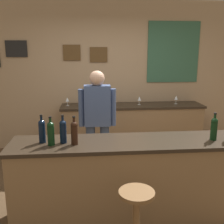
{
  "coord_description": "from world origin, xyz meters",
  "views": [
    {
      "loc": [
        -0.41,
        -3.12,
        1.88
      ],
      "look_at": [
        -0.09,
        0.45,
        1.05
      ],
      "focal_mm": 42.59,
      "sensor_mm": 36.0,
      "label": 1
    }
  ],
  "objects": [
    {
      "name": "wine_glass_d",
      "position": [
        1.24,
        1.67,
        1.01
      ],
      "size": [
        0.07,
        0.07,
        0.16
      ],
      "color": "silver",
      "rests_on": "side_counter"
    },
    {
      "name": "wine_glass_b",
      "position": [
        -0.49,
        1.57,
        1.01
      ],
      "size": [
        0.07,
        0.07,
        0.16
      ],
      "color": "silver",
      "rests_on": "side_counter"
    },
    {
      "name": "wine_glass_a",
      "position": [
        -0.79,
        1.68,
        1.01
      ],
      "size": [
        0.07,
        0.07,
        0.16
      ],
      "color": "silver",
      "rests_on": "side_counter"
    },
    {
      "name": "back_wall",
      "position": [
        0.01,
        2.03,
        1.41
      ],
      "size": [
        6.0,
        0.09,
        2.8
      ],
      "color": "tan",
      "rests_on": "ground_plane"
    },
    {
      "name": "wine_glass_c",
      "position": [
        0.53,
        1.66,
        1.01
      ],
      "size": [
        0.07,
        0.07,
        0.16
      ],
      "color": "silver",
      "rests_on": "side_counter"
    },
    {
      "name": "wine_bottle_b",
      "position": [
        -0.8,
        -0.45,
        1.06
      ],
      "size": [
        0.07,
        0.07,
        0.31
      ],
      "color": "black",
      "rests_on": "bar_counter"
    },
    {
      "name": "bar_stool",
      "position": [
        -0.01,
        -1.05,
        0.46
      ],
      "size": [
        0.32,
        0.32,
        0.68
      ],
      "color": "brown",
      "rests_on": "ground_plane"
    },
    {
      "name": "wine_bottle_d",
      "position": [
        -0.56,
        -0.46,
        1.06
      ],
      "size": [
        0.07,
        0.07,
        0.31
      ],
      "color": "black",
      "rests_on": "bar_counter"
    },
    {
      "name": "bar_counter",
      "position": [
        0.0,
        -0.4,
        0.46
      ],
      "size": [
        2.54,
        0.6,
        0.92
      ],
      "color": "olive",
      "rests_on": "ground_plane"
    },
    {
      "name": "side_counter",
      "position": [
        0.4,
        1.65,
        0.45
      ],
      "size": [
        2.62,
        0.56,
        0.9
      ],
      "color": "olive",
      "rests_on": "ground_plane"
    },
    {
      "name": "wine_bottle_a",
      "position": [
        -0.91,
        -0.37,
        1.06
      ],
      "size": [
        0.07,
        0.07,
        0.31
      ],
      "color": "black",
      "rests_on": "bar_counter"
    },
    {
      "name": "bartender",
      "position": [
        -0.29,
        0.48,
        0.94
      ],
      "size": [
        0.52,
        0.21,
        1.62
      ],
      "color": "#384766",
      "rests_on": "ground_plane"
    },
    {
      "name": "wine_bottle_e",
      "position": [
        0.95,
        -0.44,
        1.06
      ],
      "size": [
        0.07,
        0.07,
        0.31
      ],
      "color": "black",
      "rests_on": "bar_counter"
    },
    {
      "name": "wine_bottle_c",
      "position": [
        -0.68,
        -0.4,
        1.06
      ],
      "size": [
        0.07,
        0.07,
        0.31
      ],
      "color": "black",
      "rests_on": "bar_counter"
    },
    {
      "name": "ground_plane",
      "position": [
        0.0,
        0.0,
        0.0
      ],
      "size": [
        10.0,
        10.0,
        0.0
      ],
      "primitive_type": "plane",
      "color": "#4C3823"
    }
  ]
}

